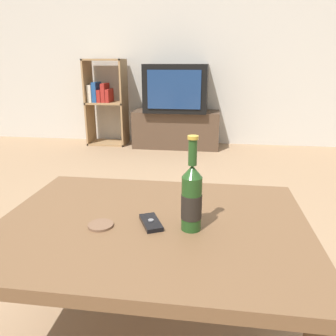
{
  "coord_description": "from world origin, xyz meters",
  "views": [
    {
      "loc": [
        0.18,
        -0.96,
        0.95
      ],
      "look_at": [
        0.02,
        0.26,
        0.55
      ],
      "focal_mm": 35.0,
      "sensor_mm": 36.0,
      "label": 1
    }
  ],
  "objects_px": {
    "cell_phone": "(152,223)",
    "television": "(177,88)",
    "beer_bottle": "(192,198)",
    "tv_stand": "(176,129)",
    "bookshelf": "(105,100)"
  },
  "relations": [
    {
      "from": "television",
      "to": "bookshelf",
      "type": "xyz_separation_m",
      "value": [
        -0.86,
        0.05,
        -0.15
      ]
    },
    {
      "from": "beer_bottle",
      "to": "television",
      "type": "bearing_deg",
      "value": 97.38
    },
    {
      "from": "tv_stand",
      "to": "beer_bottle",
      "type": "bearing_deg",
      "value": -82.63
    },
    {
      "from": "cell_phone",
      "to": "tv_stand",
      "type": "bearing_deg",
      "value": 69.5
    },
    {
      "from": "bookshelf",
      "to": "cell_phone",
      "type": "bearing_deg",
      "value": -68.9
    },
    {
      "from": "television",
      "to": "bookshelf",
      "type": "relative_size",
      "value": 0.7
    },
    {
      "from": "television",
      "to": "beer_bottle",
      "type": "relative_size",
      "value": 2.3
    },
    {
      "from": "television",
      "to": "cell_phone",
      "type": "height_order",
      "value": "television"
    },
    {
      "from": "tv_stand",
      "to": "television",
      "type": "distance_m",
      "value": 0.46
    },
    {
      "from": "beer_bottle",
      "to": "tv_stand",
      "type": "bearing_deg",
      "value": 97.37
    },
    {
      "from": "beer_bottle",
      "to": "cell_phone",
      "type": "xyz_separation_m",
      "value": [
        -0.13,
        0.01,
        -0.1
      ]
    },
    {
      "from": "beer_bottle",
      "to": "cell_phone",
      "type": "bearing_deg",
      "value": 175.03
    },
    {
      "from": "tv_stand",
      "to": "cell_phone",
      "type": "bearing_deg",
      "value": -85.16
    },
    {
      "from": "beer_bottle",
      "to": "cell_phone",
      "type": "height_order",
      "value": "beer_bottle"
    },
    {
      "from": "cell_phone",
      "to": "television",
      "type": "bearing_deg",
      "value": 69.51
    }
  ]
}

